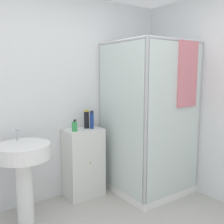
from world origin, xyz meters
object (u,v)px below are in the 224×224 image
Objects in this scene: soap_dispenser at (75,126)px; shampoo_bottle_tall_black at (87,119)px; sink at (23,164)px; shampoo_bottle_blue at (92,120)px.

shampoo_bottle_tall_black is at bearing 18.71° from soap_dispenser.
sink is at bearing -166.83° from soap_dispenser.
sink is 0.96m from shampoo_bottle_tall_black.
soap_dispenser is 0.61× the size of shampoo_bottle_tall_black.
shampoo_bottle_tall_black is at bearing 14.49° from sink.
shampoo_bottle_tall_black reaches higher than shampoo_bottle_blue.
sink is 0.98m from shampoo_bottle_blue.
soap_dispenser is 0.22m from shampoo_bottle_tall_black.
shampoo_bottle_tall_black is 1.04× the size of shampoo_bottle_blue.
shampoo_bottle_blue is at bearing 2.47° from soap_dispenser.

